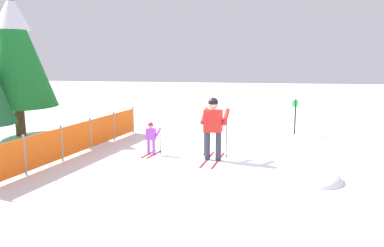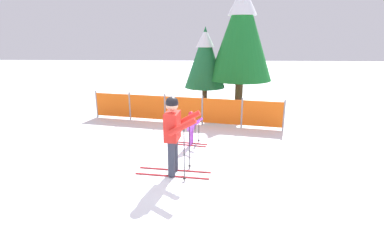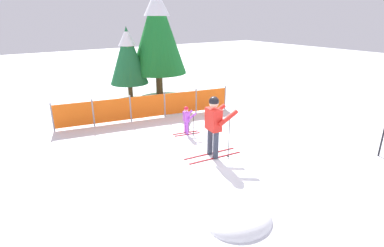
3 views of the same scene
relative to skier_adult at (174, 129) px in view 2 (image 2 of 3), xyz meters
The scene contains 6 objects.
ground_plane 1.06m from the skier_adult, 69.68° to the right, with size 60.00×60.00×0.00m, color white.
skier_adult is the anchor object (origin of this frame).
skier_child 1.93m from the skier_adult, 80.83° to the left, with size 0.93×0.49×0.97m.
safety_fence 4.01m from the skier_adult, 91.29° to the left, with size 6.63×1.38×1.01m.
conifer_far 7.45m from the skier_adult, 85.07° to the left, with size 1.79×1.79×3.33m.
conifer_near 7.83m from the skier_adult, 73.34° to the left, with size 2.73×2.73×5.08m.
Camera 2 is at (0.64, -6.01, 2.99)m, focal length 28.00 mm.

